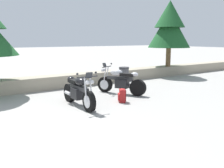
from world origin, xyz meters
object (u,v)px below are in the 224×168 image
at_px(motorcycle_black_near_left, 79,91).
at_px(motorcycle_silver_centre, 120,82).
at_px(rider_backpack, 122,95).
at_px(pine_tree_mid_right, 170,25).
at_px(trash_bin, 124,76).

distance_m(motorcycle_black_near_left, motorcycle_silver_centre, 2.32).
distance_m(rider_backpack, pine_tree_mid_right, 7.29).
relative_size(motorcycle_black_near_left, pine_tree_mid_right, 0.56).
relative_size(motorcycle_black_near_left, motorcycle_silver_centre, 1.08).
distance_m(rider_backpack, trash_bin, 3.04).
distance_m(motorcycle_black_near_left, pine_tree_mid_right, 8.31).
bearing_deg(pine_tree_mid_right, motorcycle_black_near_left, -156.80).
bearing_deg(trash_bin, pine_tree_mid_right, 14.94).
relative_size(motorcycle_silver_centre, trash_bin, 2.23).
bearing_deg(rider_backpack, trash_bin, 51.93).
bearing_deg(trash_bin, motorcycle_black_near_left, -148.14).
bearing_deg(rider_backpack, motorcycle_silver_centre, 56.42).
relative_size(motorcycle_silver_centre, pine_tree_mid_right, 0.52).
height_order(motorcycle_silver_centre, rider_backpack, motorcycle_silver_centre).
xyz_separation_m(pine_tree_mid_right, trash_bin, (-3.98, -1.06, -2.45)).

